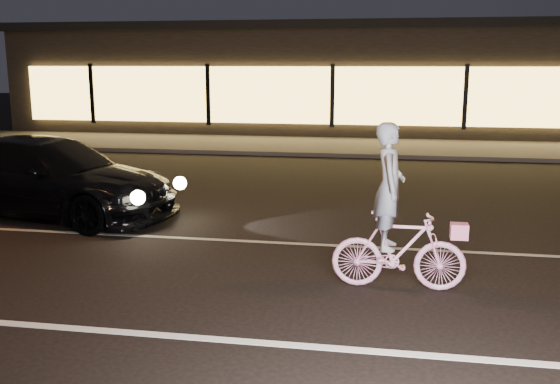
# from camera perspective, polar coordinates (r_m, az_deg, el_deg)

# --- Properties ---
(ground) EXTENTS (90.00, 90.00, 0.00)m
(ground) POSITION_cam_1_polar(r_m,az_deg,el_deg) (7.93, -5.09, -8.59)
(ground) COLOR black
(ground) RESTS_ON ground
(lane_stripe_near) EXTENTS (60.00, 0.12, 0.01)m
(lane_stripe_near) POSITION_cam_1_polar(r_m,az_deg,el_deg) (6.60, -8.50, -12.98)
(lane_stripe_near) COLOR silver
(lane_stripe_near) RESTS_ON ground
(lane_stripe_far) EXTENTS (60.00, 0.10, 0.01)m
(lane_stripe_far) POSITION_cam_1_polar(r_m,az_deg,el_deg) (9.77, -2.08, -4.56)
(lane_stripe_far) COLOR gray
(lane_stripe_far) RESTS_ON ground
(sidewalk) EXTENTS (30.00, 4.00, 0.12)m
(sidewalk) POSITION_cam_1_polar(r_m,az_deg,el_deg) (20.45, 4.28, 4.19)
(sidewalk) COLOR #383533
(sidewalk) RESTS_ON ground
(storefront) EXTENTS (25.40, 8.42, 4.20)m
(storefront) POSITION_cam_1_polar(r_m,az_deg,el_deg) (26.22, 5.65, 10.42)
(storefront) COLOR black
(storefront) RESTS_ON ground
(cyclist) EXTENTS (1.64, 0.56, 2.06)m
(cyclist) POSITION_cam_1_polar(r_m,az_deg,el_deg) (7.74, 10.58, -3.55)
(cyclist) COLOR #F5399A
(cyclist) RESTS_ON ground
(sedan) EXTENTS (5.19, 2.94, 1.42)m
(sedan) POSITION_cam_1_polar(r_m,az_deg,el_deg) (12.04, -20.38, 1.28)
(sedan) COLOR black
(sedan) RESTS_ON ground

